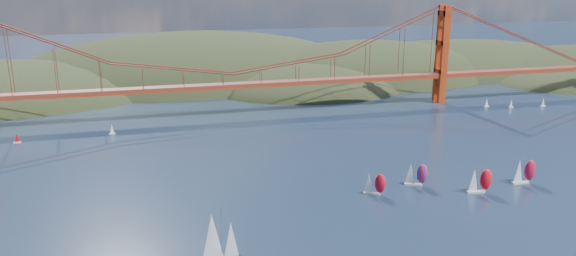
% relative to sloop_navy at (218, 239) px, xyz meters
% --- Properties ---
extents(headlands, '(725.00, 225.00, 96.00)m').
position_rel_sloop_navy_xyz_m(headlands, '(73.22, 251.61, -19.39)').
color(headlands, black).
rests_on(headlands, ground).
extents(bridge, '(552.00, 12.00, 55.00)m').
position_rel_sloop_navy_xyz_m(bridge, '(26.52, 153.32, 25.30)').
color(bridge, maroon).
rests_on(bridge, ground).
extents(sloop_navy, '(10.14, 5.80, 15.71)m').
position_rel_sloop_navy_xyz_m(sloop_navy, '(0.00, 0.00, 0.00)').
color(sloop_navy, black).
rests_on(sloop_navy, ground).
extents(racer_0, '(7.60, 5.77, 8.59)m').
position_rel_sloop_navy_xyz_m(racer_0, '(57.60, 33.26, -2.88)').
color(racer_0, silver).
rests_on(racer_0, ground).
extents(racer_1, '(8.61, 4.00, 9.73)m').
position_rel_sloop_navy_xyz_m(racer_1, '(93.20, 25.73, -2.34)').
color(racer_1, silver).
rests_on(racer_1, ground).
extents(racer_2, '(8.66, 3.57, 9.92)m').
position_rel_sloop_navy_xyz_m(racer_2, '(113.55, 29.45, -2.25)').
color(racer_2, silver).
rests_on(racer_2, ground).
extents(racer_rwb, '(8.21, 5.58, 9.18)m').
position_rel_sloop_navy_xyz_m(racer_rwb, '(75.26, 37.41, -2.60)').
color(racer_rwb, white).
rests_on(racer_rwb, ground).
extents(distant_boat_2, '(3.00, 2.00, 4.70)m').
position_rel_sloop_navy_xyz_m(distant_boat_2, '(-72.36, 127.31, -4.53)').
color(distant_boat_2, silver).
rests_on(distant_boat_2, ground).
extents(distant_boat_3, '(3.00, 2.00, 4.70)m').
position_rel_sloop_navy_xyz_m(distant_boat_3, '(-32.20, 131.33, -4.53)').
color(distant_boat_3, silver).
rests_on(distant_boat_3, ground).
extents(distant_boat_4, '(3.00, 2.00, 4.70)m').
position_rel_sloop_navy_xyz_m(distant_boat_4, '(167.91, 134.95, -4.53)').
color(distant_boat_4, silver).
rests_on(distant_boat_4, ground).
extents(distant_boat_5, '(3.00, 2.00, 4.70)m').
position_rel_sloop_navy_xyz_m(distant_boat_5, '(179.88, 129.80, -4.53)').
color(distant_boat_5, silver).
rests_on(distant_boat_5, ground).
extents(distant_boat_6, '(3.00, 2.00, 4.70)m').
position_rel_sloop_navy_xyz_m(distant_boat_6, '(198.99, 127.83, -4.53)').
color(distant_boat_6, silver).
rests_on(distant_boat_6, ground).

